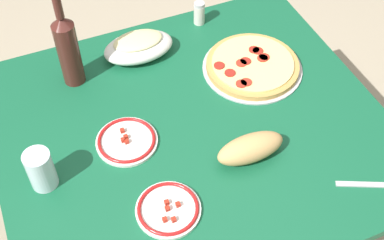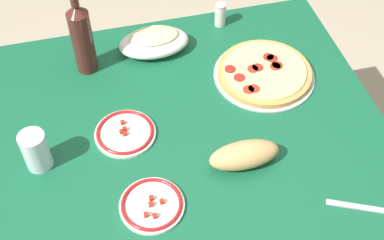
{
  "view_description": "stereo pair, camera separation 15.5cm",
  "coord_description": "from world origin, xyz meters",
  "px_view_note": "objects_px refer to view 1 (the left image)",
  "views": [
    {
      "loc": [
        0.4,
        0.93,
        1.9
      ],
      "look_at": [
        0.0,
        0.0,
        0.73
      ],
      "focal_mm": 48.54,
      "sensor_mm": 36.0,
      "label": 1
    },
    {
      "loc": [
        0.25,
        0.98,
        1.9
      ],
      "look_at": [
        0.0,
        0.0,
        0.73
      ],
      "focal_mm": 48.54,
      "sensor_mm": 36.0,
      "label": 2
    }
  ],
  "objects_px": {
    "baked_pasta_dish": "(138,46)",
    "water_glass": "(41,170)",
    "side_plate_far": "(127,141)",
    "pepperoni_pizza": "(252,66)",
    "bread_loaf": "(250,148)",
    "wine_bottle": "(68,49)",
    "side_plate_near": "(168,209)",
    "dining_table": "(192,148)",
    "spice_shaker": "(199,13)"
  },
  "relations": [
    {
      "from": "pepperoni_pizza",
      "to": "spice_shaker",
      "type": "xyz_separation_m",
      "value": [
        0.07,
        -0.29,
        0.03
      ]
    },
    {
      "from": "spice_shaker",
      "to": "pepperoni_pizza",
      "type": "bearing_deg",
      "value": 102.61
    },
    {
      "from": "wine_bottle",
      "to": "side_plate_far",
      "type": "xyz_separation_m",
      "value": [
        -0.07,
        0.32,
        -0.12
      ]
    },
    {
      "from": "side_plate_far",
      "to": "bread_loaf",
      "type": "xyz_separation_m",
      "value": [
        -0.31,
        0.19,
        0.03
      ]
    },
    {
      "from": "wine_bottle",
      "to": "side_plate_near",
      "type": "height_order",
      "value": "wine_bottle"
    },
    {
      "from": "baked_pasta_dish",
      "to": "side_plate_near",
      "type": "height_order",
      "value": "baked_pasta_dish"
    },
    {
      "from": "wine_bottle",
      "to": "side_plate_near",
      "type": "relative_size",
      "value": 1.85
    },
    {
      "from": "wine_bottle",
      "to": "side_plate_near",
      "type": "distance_m",
      "value": 0.6
    },
    {
      "from": "dining_table",
      "to": "water_glass",
      "type": "bearing_deg",
      "value": 3.56
    },
    {
      "from": "dining_table",
      "to": "baked_pasta_dish",
      "type": "height_order",
      "value": "baked_pasta_dish"
    },
    {
      "from": "water_glass",
      "to": "side_plate_near",
      "type": "height_order",
      "value": "water_glass"
    },
    {
      "from": "dining_table",
      "to": "water_glass",
      "type": "distance_m",
      "value": 0.49
    },
    {
      "from": "dining_table",
      "to": "bread_loaf",
      "type": "height_order",
      "value": "bread_loaf"
    },
    {
      "from": "baked_pasta_dish",
      "to": "water_glass",
      "type": "relative_size",
      "value": 1.94
    },
    {
      "from": "baked_pasta_dish",
      "to": "water_glass",
      "type": "xyz_separation_m",
      "value": [
        0.41,
        0.39,
        0.02
      ]
    },
    {
      "from": "dining_table",
      "to": "baked_pasta_dish",
      "type": "bearing_deg",
      "value": -83.6
    },
    {
      "from": "bread_loaf",
      "to": "side_plate_near",
      "type": "bearing_deg",
      "value": 15.25
    },
    {
      "from": "side_plate_far",
      "to": "bread_loaf",
      "type": "bearing_deg",
      "value": 148.86
    },
    {
      "from": "side_plate_near",
      "to": "side_plate_far",
      "type": "height_order",
      "value": "same"
    },
    {
      "from": "side_plate_near",
      "to": "bread_loaf",
      "type": "height_order",
      "value": "bread_loaf"
    },
    {
      "from": "wine_bottle",
      "to": "spice_shaker",
      "type": "bearing_deg",
      "value": -167.25
    },
    {
      "from": "pepperoni_pizza",
      "to": "spice_shaker",
      "type": "distance_m",
      "value": 0.3
    },
    {
      "from": "dining_table",
      "to": "side_plate_near",
      "type": "xyz_separation_m",
      "value": [
        0.17,
        0.25,
        0.12
      ]
    },
    {
      "from": "baked_pasta_dish",
      "to": "side_plate_near",
      "type": "relative_size",
      "value": 1.37
    },
    {
      "from": "side_plate_near",
      "to": "pepperoni_pizza",
      "type": "bearing_deg",
      "value": -138.85
    },
    {
      "from": "pepperoni_pizza",
      "to": "bread_loaf",
      "type": "height_order",
      "value": "bread_loaf"
    },
    {
      "from": "wine_bottle",
      "to": "side_plate_far",
      "type": "distance_m",
      "value": 0.35
    },
    {
      "from": "baked_pasta_dish",
      "to": "dining_table",
      "type": "bearing_deg",
      "value": 96.4
    },
    {
      "from": "side_plate_far",
      "to": "spice_shaker",
      "type": "bearing_deg",
      "value": -134.35
    },
    {
      "from": "pepperoni_pizza",
      "to": "water_glass",
      "type": "distance_m",
      "value": 0.76
    },
    {
      "from": "pepperoni_pizza",
      "to": "side_plate_far",
      "type": "distance_m",
      "value": 0.5
    },
    {
      "from": "side_plate_far",
      "to": "wine_bottle",
      "type": "bearing_deg",
      "value": -77.0
    },
    {
      "from": "spice_shaker",
      "to": "water_glass",
      "type": "bearing_deg",
      "value": 35.27
    },
    {
      "from": "water_glass",
      "to": "side_plate_far",
      "type": "xyz_separation_m",
      "value": [
        -0.25,
        -0.05,
        -0.05
      ]
    },
    {
      "from": "pepperoni_pizza",
      "to": "side_plate_near",
      "type": "distance_m",
      "value": 0.61
    },
    {
      "from": "pepperoni_pizza",
      "to": "water_glass",
      "type": "xyz_separation_m",
      "value": [
        0.74,
        0.18,
        0.05
      ]
    },
    {
      "from": "water_glass",
      "to": "dining_table",
      "type": "bearing_deg",
      "value": -176.44
    },
    {
      "from": "baked_pasta_dish",
      "to": "side_plate_near",
      "type": "bearing_deg",
      "value": 77.84
    },
    {
      "from": "side_plate_near",
      "to": "side_plate_far",
      "type": "relative_size",
      "value": 0.96
    },
    {
      "from": "baked_pasta_dish",
      "to": "bread_loaf",
      "type": "relative_size",
      "value": 1.18
    },
    {
      "from": "dining_table",
      "to": "wine_bottle",
      "type": "distance_m",
      "value": 0.5
    },
    {
      "from": "baked_pasta_dish",
      "to": "bread_loaf",
      "type": "xyz_separation_m",
      "value": [
        -0.15,
        0.53,
        -0.0
      ]
    },
    {
      "from": "bread_loaf",
      "to": "dining_table",
      "type": "bearing_deg",
      "value": -57.37
    },
    {
      "from": "water_glass",
      "to": "side_plate_far",
      "type": "bearing_deg",
      "value": -169.64
    },
    {
      "from": "baked_pasta_dish",
      "to": "bread_loaf",
      "type": "bearing_deg",
      "value": 105.58
    },
    {
      "from": "pepperoni_pizza",
      "to": "bread_loaf",
      "type": "relative_size",
      "value": 1.64
    },
    {
      "from": "dining_table",
      "to": "side_plate_near",
      "type": "relative_size",
      "value": 6.62
    },
    {
      "from": "wine_bottle",
      "to": "side_plate_far",
      "type": "relative_size",
      "value": 1.77
    },
    {
      "from": "spice_shaker",
      "to": "baked_pasta_dish",
      "type": "bearing_deg",
      "value": 17.28
    },
    {
      "from": "pepperoni_pizza",
      "to": "side_plate_near",
      "type": "height_order",
      "value": "pepperoni_pizza"
    }
  ]
}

